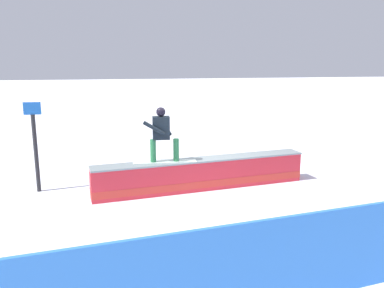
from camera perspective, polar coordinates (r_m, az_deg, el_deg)
name	(u,v)px	position (r m, az deg, el deg)	size (l,w,h in m)	color
ground_plane	(202,189)	(9.95, 1.45, -6.58)	(120.00, 120.00, 0.00)	white
grind_box	(202,175)	(9.84, 1.46, -4.61)	(5.52, 1.22, 0.79)	red
snowboarder	(162,133)	(9.28, -4.44, 1.60)	(1.55, 0.43, 1.34)	silver
safety_fence	(287,261)	(5.45, 13.85, -16.37)	(12.29, 0.06, 1.26)	#337BDE
trail_marker	(35,145)	(10.19, -22.05, -0.11)	(0.40, 0.10, 2.23)	#262628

